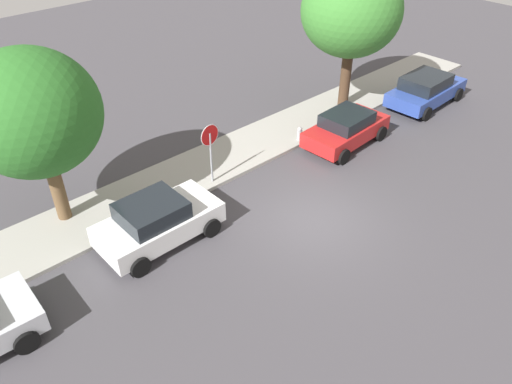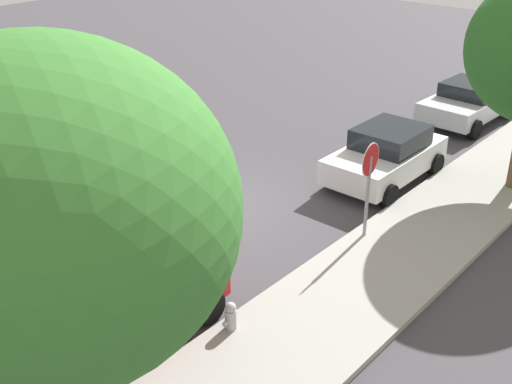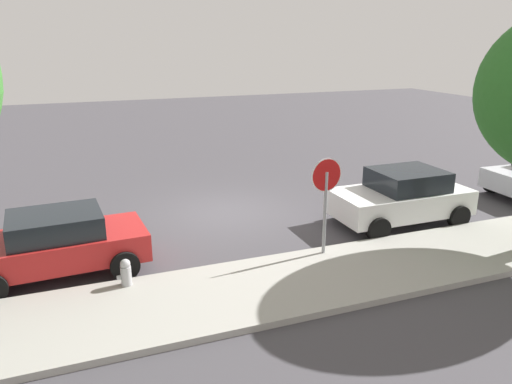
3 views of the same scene
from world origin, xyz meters
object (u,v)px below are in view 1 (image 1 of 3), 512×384
(stop_sign, at_px, (210,144))
(parked_car_white, at_px, (157,221))
(parked_car_red, at_px, (346,128))
(parked_car_blue, at_px, (426,89))
(street_tree_mid_block, at_px, (351,11))
(street_tree_near_corner, at_px, (32,114))
(fire_hydrant, at_px, (300,135))

(stop_sign, relative_size, parked_car_white, 0.64)
(parked_car_white, height_order, parked_car_red, parked_car_white)
(parked_car_white, height_order, parked_car_blue, parked_car_white)
(stop_sign, bearing_deg, street_tree_mid_block, 6.04)
(street_tree_near_corner, xyz_separation_m, street_tree_mid_block, (13.34, -0.96, 0.57))
(stop_sign, xyz_separation_m, parked_car_blue, (11.56, -1.49, -0.92))
(stop_sign, height_order, fire_hydrant, stop_sign)
(stop_sign, bearing_deg, street_tree_near_corner, 159.67)
(street_tree_mid_block, bearing_deg, parked_car_blue, -36.78)
(street_tree_near_corner, bearing_deg, fire_hydrant, -11.04)
(stop_sign, relative_size, fire_hydrant, 3.42)
(parked_car_blue, bearing_deg, street_tree_near_corner, 168.59)
(parked_car_red, bearing_deg, parked_car_white, 179.68)
(street_tree_mid_block, bearing_deg, parked_car_red, -137.87)
(parked_car_white, bearing_deg, parked_car_blue, -0.63)
(street_tree_mid_block, bearing_deg, fire_hydrant, -166.58)
(parked_car_red, bearing_deg, parked_car_blue, -1.13)
(stop_sign, relative_size, street_tree_near_corner, 0.42)
(street_tree_near_corner, bearing_deg, parked_car_red, -16.57)
(street_tree_near_corner, bearing_deg, parked_car_white, -60.42)
(fire_hydrant, bearing_deg, parked_car_red, -46.55)
(parked_car_white, relative_size, parked_car_blue, 0.88)
(stop_sign, xyz_separation_m, street_tree_near_corner, (-4.97, 1.84, 2.18))
(parked_car_white, distance_m, street_tree_mid_block, 12.31)
(parked_car_blue, xyz_separation_m, street_tree_mid_block, (-3.18, 2.38, 3.68))
(street_tree_near_corner, distance_m, street_tree_mid_block, 13.39)
(parked_car_blue, height_order, street_tree_near_corner, street_tree_near_corner)
(parked_car_blue, bearing_deg, parked_car_white, 179.37)
(parked_car_white, bearing_deg, street_tree_mid_block, 10.88)
(parked_car_blue, height_order, street_tree_mid_block, street_tree_mid_block)
(parked_car_red, height_order, parked_car_blue, parked_car_blue)
(stop_sign, distance_m, fire_hydrant, 4.76)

